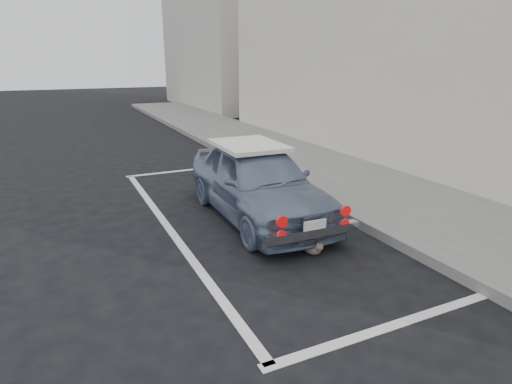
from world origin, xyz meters
The scene contains 9 objects.
ground centered at (0.00, 0.00, 0.00)m, with size 80.00×80.00×0.00m, color black.
sidewalk centered at (3.20, 2.00, 0.07)m, with size 2.80×40.00×0.15m, color slate.
shop_building centered at (6.33, 4.00, 3.49)m, with size 3.50×18.00×7.00m.
building_far centered at (6.35, 20.00, 4.00)m, with size 3.50×10.00×8.00m, color beige.
pline_rear centered at (0.50, -0.50, 0.00)m, with size 3.00×0.12×0.01m, color silver.
pline_front centered at (0.50, 6.50, 0.00)m, with size 3.00×0.12×0.01m, color silver.
pline_side centered at (-0.90, 3.00, 0.00)m, with size 0.12×7.00×0.01m, color silver.
retro_coupe centered at (0.60, 2.90, 0.63)m, with size 1.54×3.67×1.24m.
cat centered at (0.65, 1.25, 0.11)m, with size 0.25×0.44×0.24m.
Camera 1 is at (-2.34, -3.25, 2.55)m, focal length 30.00 mm.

